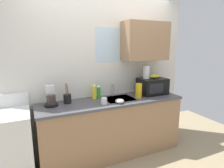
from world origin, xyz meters
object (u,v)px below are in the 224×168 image
object	(u,v)px
cereal_canister	(139,91)
small_bowl	(120,101)
mug_white	(104,101)
coffee_maker	(51,98)
dish_soap_bottle_yellow	(94,92)
microwave	(152,86)
paper_towel_roll	(146,72)
dish_soap_bottle_green	(99,92)
utensil_crock	(67,98)
banana_bunch	(155,76)
stove_range	(7,147)

from	to	relation	value
cereal_canister	small_bowl	distance (m)	0.45
cereal_canister	mug_white	distance (m)	0.64
coffee_maker	dish_soap_bottle_yellow	size ratio (longest dim) A/B	1.15
coffee_maker	small_bowl	bearing A→B (deg)	-18.58
dish_soap_bottle_yellow	cereal_canister	size ratio (longest dim) A/B	1.07
microwave	cereal_canister	xyz separation A→B (m)	(-0.34, -0.10, -0.02)
paper_towel_roll	dish_soap_bottle_green	xyz separation A→B (m)	(-0.83, 0.09, -0.28)
microwave	small_bowl	xyz separation A→B (m)	(-0.75, -0.25, -0.10)
microwave	utensil_crock	size ratio (longest dim) A/B	1.55
microwave	small_bowl	distance (m)	0.80
paper_towel_roll	utensil_crock	xyz separation A→B (m)	(-1.34, 0.02, -0.31)
dish_soap_bottle_green	small_bowl	world-z (taller)	dish_soap_bottle_green
small_bowl	dish_soap_bottle_green	bearing A→B (deg)	114.87
microwave	banana_bunch	xyz separation A→B (m)	(0.05, 0.00, 0.17)
dish_soap_bottle_green	utensil_crock	xyz separation A→B (m)	(-0.51, -0.07, -0.03)
microwave	coffee_maker	world-z (taller)	coffee_maker
coffee_maker	utensil_crock	xyz separation A→B (m)	(0.23, 0.01, -0.03)
stove_range	dish_soap_bottle_green	world-z (taller)	dish_soap_bottle_green
microwave	utensil_crock	world-z (taller)	utensil_crock
banana_bunch	cereal_canister	bearing A→B (deg)	-165.62
mug_white	microwave	bearing A→B (deg)	10.95
small_bowl	paper_towel_roll	bearing A→B (deg)	24.62
paper_towel_roll	dish_soap_bottle_yellow	size ratio (longest dim) A/B	0.90
banana_bunch	dish_soap_bottle_green	size ratio (longest dim) A/B	0.93
banana_bunch	dish_soap_bottle_yellow	world-z (taller)	banana_bunch
paper_towel_roll	microwave	bearing A→B (deg)	-27.38
dish_soap_bottle_green	utensil_crock	size ratio (longest dim) A/B	0.72
cereal_canister	utensil_crock	distance (m)	1.12
mug_white	utensil_crock	xyz separation A→B (m)	(-0.47, 0.26, 0.02)
stove_range	mug_white	distance (m)	1.38
microwave	utensil_crock	bearing A→B (deg)	177.17
stove_range	paper_towel_roll	bearing A→B (deg)	2.57
paper_towel_roll	cereal_canister	xyz separation A→B (m)	(-0.24, -0.15, -0.27)
paper_towel_roll	coffee_maker	world-z (taller)	paper_towel_roll
microwave	dish_soap_bottle_yellow	bearing A→B (deg)	172.91
banana_bunch	mug_white	distance (m)	1.07
banana_bunch	stove_range	bearing A→B (deg)	-178.84
microwave	banana_bunch	size ratio (longest dim) A/B	2.30
microwave	utensil_crock	distance (m)	1.44
banana_bunch	dish_soap_bottle_yellow	bearing A→B (deg)	173.33
stove_range	paper_towel_roll	size ratio (longest dim) A/B	4.91
microwave	banana_bunch	bearing A→B (deg)	1.77
dish_soap_bottle_yellow	mug_white	world-z (taller)	dish_soap_bottle_yellow
stove_range	banana_bunch	bearing A→B (deg)	1.16
banana_bunch	utensil_crock	distance (m)	1.51
cereal_canister	mug_white	size ratio (longest dim) A/B	2.40
banana_bunch	small_bowl	world-z (taller)	banana_bunch
stove_range	small_bowl	distance (m)	1.58
mug_white	banana_bunch	bearing A→B (deg)	10.51
cereal_canister	small_bowl	size ratio (longest dim) A/B	1.76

